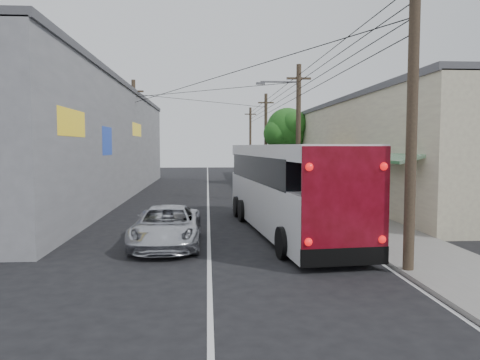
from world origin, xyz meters
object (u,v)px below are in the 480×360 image
(parked_car_far, at_px, (245,172))
(jeepney, at_px, (167,227))
(parked_car_mid, at_px, (266,178))
(pedestrian_near, at_px, (317,192))
(coach_bus, at_px, (286,187))
(parked_suv, at_px, (281,191))
(pedestrian_far, at_px, (316,190))

(parked_car_far, bearing_deg, jeepney, -101.60)
(parked_car_mid, bearing_deg, pedestrian_near, -88.57)
(coach_bus, distance_m, parked_suv, 9.04)
(parked_car_mid, bearing_deg, coach_bus, -98.52)
(parked_suv, xyz_separation_m, parked_car_far, (-0.42, 20.79, -0.07))
(jeepney, xyz_separation_m, parked_car_mid, (6.00, 21.06, 0.16))
(pedestrian_far, bearing_deg, parked_suv, -24.62)
(jeepney, distance_m, parked_suv, 12.47)
(parked_suv, bearing_deg, pedestrian_near, -65.13)
(coach_bus, height_order, pedestrian_far, coach_bus)
(parked_car_far, bearing_deg, pedestrian_far, -86.79)
(parked_suv, bearing_deg, coach_bus, -103.22)
(parked_suv, bearing_deg, pedestrian_far, -43.51)
(coach_bus, distance_m, parked_car_far, 29.72)
(parked_car_mid, bearing_deg, parked_suv, -95.82)
(jeepney, bearing_deg, parked_car_far, 80.72)
(pedestrian_near, distance_m, pedestrian_far, 1.21)
(coach_bus, xyz_separation_m, pedestrian_far, (2.96, 7.54, -0.83))
(jeepney, height_order, parked_car_far, parked_car_far)
(jeepney, relative_size, parked_suv, 0.91)
(coach_bus, height_order, jeepney, coach_bus)
(coach_bus, height_order, pedestrian_near, coach_bus)
(pedestrian_far, bearing_deg, parked_car_mid, -69.62)
(parked_car_mid, xyz_separation_m, pedestrian_far, (1.36, -11.29, 0.10))
(coach_bus, relative_size, parked_car_mid, 2.47)
(coach_bus, xyz_separation_m, pedestrian_near, (2.71, 6.35, -0.84))
(jeepney, relative_size, pedestrian_near, 2.98)
(parked_suv, xyz_separation_m, pedestrian_far, (1.73, -1.36, 0.16))
(parked_suv, bearing_deg, parked_car_far, 85.81)
(parked_suv, bearing_deg, parked_car_mid, 82.46)
(parked_car_far, relative_size, pedestrian_near, 2.62)
(parked_car_mid, bearing_deg, parked_car_far, 90.58)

